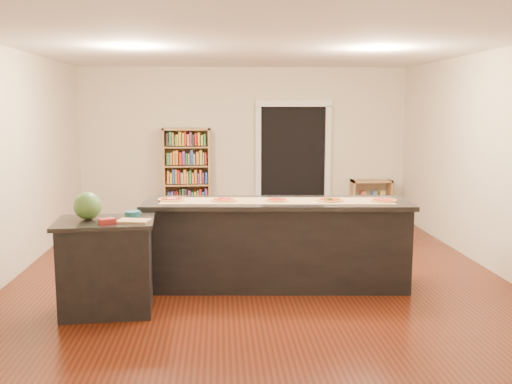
{
  "coord_description": "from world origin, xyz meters",
  "views": [
    {
      "loc": [
        -0.47,
        -7.03,
        2.08
      ],
      "look_at": [
        0.0,
        0.2,
        1.0
      ],
      "focal_mm": 40.0,
      "sensor_mm": 36.0,
      "label": 1
    }
  ],
  "objects": [
    {
      "name": "pizza_a",
      "position": [
        -1.02,
        -0.46,
        1.02
      ],
      "size": [
        0.33,
        0.33,
        0.02
      ],
      "color": "tan",
      "rests_on": "kitchen_island"
    },
    {
      "name": "kraft_paper",
      "position": [
        0.19,
        -0.59,
        1.01
      ],
      "size": [
        2.68,
        0.66,
        0.0
      ],
      "primitive_type": "cube",
      "rotation": [
        0.0,
        0.0,
        -0.07
      ],
      "color": "#A18453",
      "rests_on": "kitchen_island"
    },
    {
      "name": "pizza_e",
      "position": [
        1.41,
        -0.68,
        1.02
      ],
      "size": [
        0.32,
        0.32,
        0.02
      ],
      "color": "tan",
      "rests_on": "kitchen_island"
    },
    {
      "name": "low_shelf",
      "position": [
        2.35,
        3.29,
        0.37
      ],
      "size": [
        0.74,
        0.32,
        0.74
      ],
      "primitive_type": "cube",
      "color": "tan",
      "rests_on": "ground"
    },
    {
      "name": "pizza_c",
      "position": [
        0.19,
        -0.58,
        1.02
      ],
      "size": [
        0.29,
        0.29,
        0.02
      ],
      "color": "tan",
      "rests_on": "kitchen_island"
    },
    {
      "name": "pizza_b",
      "position": [
        -0.42,
        -0.54,
        1.02
      ],
      "size": [
        0.31,
        0.31,
        0.02
      ],
      "color": "tan",
      "rests_on": "kitchen_island"
    },
    {
      "name": "room",
      "position": [
        0.0,
        0.0,
        1.4
      ],
      "size": [
        6.0,
        7.0,
        2.8
      ],
      "color": "beige",
      "rests_on": "ground"
    },
    {
      "name": "waste_bin",
      "position": [
        -0.02,
        3.06,
        0.15
      ],
      "size": [
        0.21,
        0.21,
        0.31
      ],
      "primitive_type": "cylinder",
      "color": "#6285DA",
      "rests_on": "ground"
    },
    {
      "name": "cutting_board",
      "position": [
        -1.32,
        -1.44,
        0.97
      ],
      "size": [
        0.34,
        0.26,
        0.02
      ],
      "primitive_type": "cube",
      "rotation": [
        0.0,
        0.0,
        -0.2
      ],
      "color": "tan",
      "rests_on": "side_counter"
    },
    {
      "name": "kitchen_island",
      "position": [
        0.19,
        -0.58,
        0.51
      ],
      "size": [
        3.06,
        0.83,
        1.01
      ],
      "rotation": [
        0.0,
        0.0,
        -0.07
      ],
      "color": "black",
      "rests_on": "ground"
    },
    {
      "name": "package_teal",
      "position": [
        -1.37,
        -1.18,
        0.99
      ],
      "size": [
        0.16,
        0.16,
        0.06
      ],
      "primitive_type": "cylinder",
      "color": "#195966",
      "rests_on": "side_counter"
    },
    {
      "name": "package_red",
      "position": [
        -1.56,
        -1.52,
        0.98
      ],
      "size": [
        0.18,
        0.16,
        0.05
      ],
      "primitive_type": "cube",
      "rotation": [
        0.0,
        0.0,
        0.49
      ],
      "color": "maroon",
      "rests_on": "side_counter"
    },
    {
      "name": "bookshelf",
      "position": [
        -1.05,
        3.3,
        0.86
      ],
      "size": [
        0.86,
        0.3,
        1.71
      ],
      "primitive_type": "cube",
      "color": "tan",
      "rests_on": "ground"
    },
    {
      "name": "side_counter",
      "position": [
        -1.62,
        -1.34,
        0.48
      ],
      "size": [
        0.97,
        0.71,
        0.96
      ],
      "rotation": [
        0.0,
        0.0,
        0.08
      ],
      "color": "black",
      "rests_on": "ground"
    },
    {
      "name": "pizza_d",
      "position": [
        0.8,
        -0.63,
        1.02
      ],
      "size": [
        0.29,
        0.29,
        0.02
      ],
      "color": "tan",
      "rests_on": "kitchen_island"
    },
    {
      "name": "watermelon",
      "position": [
        -1.8,
        -1.28,
        1.1
      ],
      "size": [
        0.28,
        0.28,
        0.28
      ],
      "primitive_type": "sphere",
      "color": "#144214",
      "rests_on": "side_counter"
    },
    {
      "name": "doorway",
      "position": [
        0.9,
        3.46,
        1.2
      ],
      "size": [
        1.4,
        0.09,
        2.21
      ],
      "color": "black",
      "rests_on": "room"
    }
  ]
}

